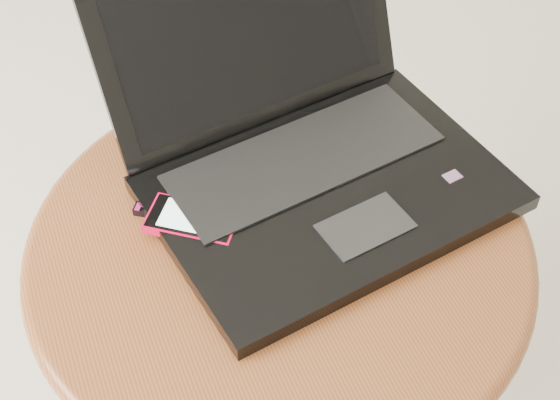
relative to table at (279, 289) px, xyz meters
name	(u,v)px	position (x,y,z in m)	size (l,w,h in m)	color
table	(279,289)	(0.00, 0.00, 0.00)	(0.58, 0.58, 0.46)	#562B16
laptop	(306,144)	(0.07, 0.09, 0.14)	(0.44, 0.42, 0.25)	black
phone_black	(189,202)	(-0.08, 0.09, 0.10)	(0.13, 0.12, 0.01)	black
phone_pink	(193,221)	(-0.09, 0.05, 0.11)	(0.11, 0.10, 0.01)	red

